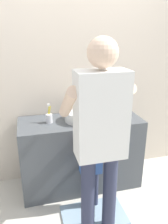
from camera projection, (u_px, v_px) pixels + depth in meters
name	position (u px, v px, depth m)	size (l,w,h in m)	color
ground_plane	(87.00, 199.00, 2.51)	(14.00, 14.00, 0.00)	silver
back_wall	(74.00, 69.00, 2.62)	(4.40, 0.08, 2.70)	beige
vanity_cabinet	(81.00, 153.00, 2.64)	(1.37, 0.54, 0.84)	#4C5156
sink_basin	(81.00, 116.00, 2.46)	(0.36, 0.36, 0.11)	silver
faucet	(77.00, 107.00, 2.65)	(0.18, 0.14, 0.18)	#B7BABF
toothbrush_cup	(49.00, 118.00, 2.40)	(0.07, 0.07, 0.21)	silver
bath_mat	(94.00, 215.00, 2.28)	(0.64, 0.40, 0.02)	#99B7CC
child_toddler	(90.00, 160.00, 2.23)	(0.29, 0.29, 0.93)	#2D334C
adult_parent	(100.00, 128.00, 1.78)	(0.54, 0.57, 1.74)	#2D334C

